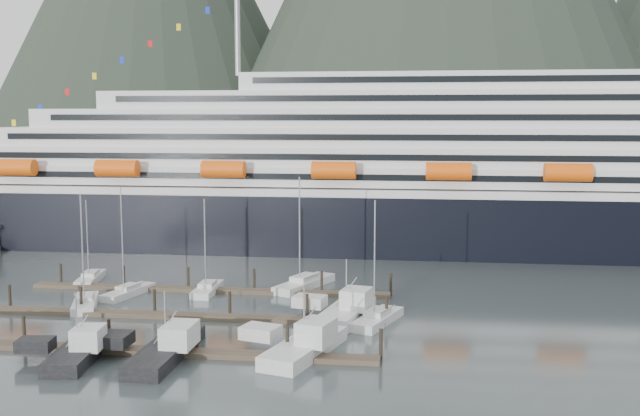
% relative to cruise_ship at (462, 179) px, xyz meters
% --- Properties ---
extents(ground, '(1600.00, 1600.00, 0.00)m').
position_rel_cruise_ship_xyz_m(ground, '(-30.03, -54.94, -12.04)').
color(ground, '#404A4B').
rests_on(ground, ground).
extents(cruise_ship, '(210.00, 30.40, 50.30)m').
position_rel_cruise_ship_xyz_m(cruise_ship, '(0.00, 0.00, 0.00)').
color(cruise_ship, black).
rests_on(cruise_ship, ground).
extents(dock_near, '(48.18, 2.28, 3.20)m').
position_rel_cruise_ship_xyz_m(dock_near, '(-34.95, -64.89, -11.73)').
color(dock_near, '#48392E').
rests_on(dock_near, ground).
extents(dock_mid, '(48.18, 2.28, 3.20)m').
position_rel_cruise_ship_xyz_m(dock_mid, '(-34.95, -51.89, -11.73)').
color(dock_mid, '#48392E').
rests_on(dock_mid, ground).
extents(dock_far, '(48.18, 2.28, 3.20)m').
position_rel_cruise_ship_xyz_m(dock_far, '(-34.95, -38.89, -11.73)').
color(dock_far, '#48392E').
rests_on(dock_far, ground).
extents(sailboat_a, '(5.52, 9.35, 14.26)m').
position_rel_cruise_ship_xyz_m(sailboat_a, '(-47.54, -48.75, -11.61)').
color(sailboat_a, silver).
rests_on(sailboat_a, ground).
extents(sailboat_b, '(4.50, 9.36, 14.69)m').
position_rel_cruise_ship_xyz_m(sailboat_b, '(-44.68, -42.29, -11.62)').
color(sailboat_b, silver).
rests_on(sailboat_b, ground).
extents(sailboat_e, '(3.86, 9.22, 11.97)m').
position_rel_cruise_ship_xyz_m(sailboat_e, '(-53.12, -34.95, -11.64)').
color(sailboat_e, silver).
rests_on(sailboat_e, ground).
extents(sailboat_f, '(2.66, 8.52, 12.90)m').
position_rel_cruise_ship_xyz_m(sailboat_f, '(-34.92, -39.54, -11.63)').
color(sailboat_f, silver).
rests_on(sailboat_f, ground).
extents(sailboat_g, '(7.28, 11.96, 15.64)m').
position_rel_cruise_ship_xyz_m(sailboat_g, '(-22.76, -34.95, -11.59)').
color(sailboat_g, silver).
rests_on(sailboat_g, ground).
extents(sailboat_h, '(5.71, 9.82, 14.44)m').
position_rel_cruise_ship_xyz_m(sailboat_h, '(-12.03, -51.37, -11.60)').
color(sailboat_h, silver).
rests_on(sailboat_h, ground).
extents(trawler_b, '(8.30, 10.88, 6.84)m').
position_rel_cruise_ship_xyz_m(trawler_b, '(-39.57, -67.84, -11.16)').
color(trawler_b, black).
rests_on(trawler_b, ground).
extents(trawler_c, '(9.85, 14.03, 7.14)m').
position_rel_cruise_ship_xyz_m(trawler_c, '(-31.61, -65.98, -11.13)').
color(trawler_c, black).
rests_on(trawler_c, ground).
extents(trawler_d, '(10.36, 13.21, 7.56)m').
position_rel_cruise_ship_xyz_m(trawler_d, '(-18.58, -63.35, -11.09)').
color(trawler_d, silver).
rests_on(trawler_d, ground).
extents(trawler_e, '(9.49, 12.26, 7.64)m').
position_rel_cruise_ship_xyz_m(trawler_e, '(-15.77, -49.92, -11.09)').
color(trawler_e, silver).
rests_on(trawler_e, ground).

